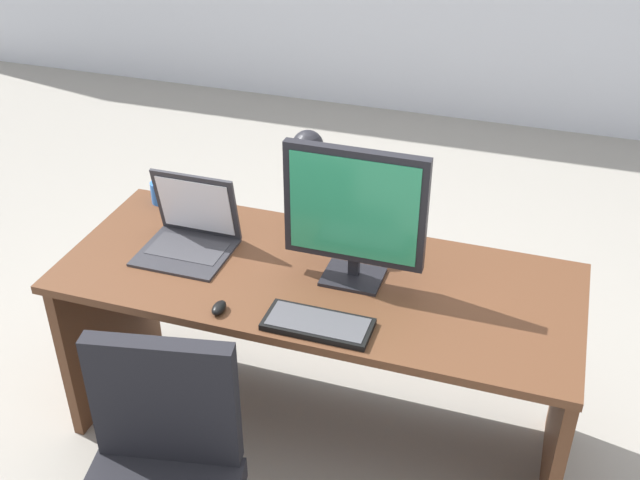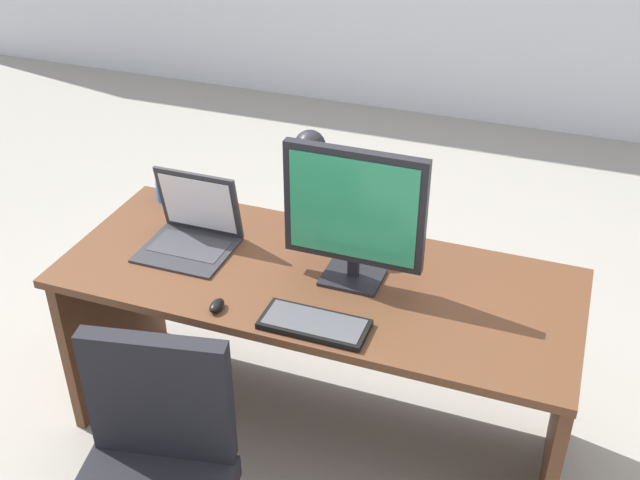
% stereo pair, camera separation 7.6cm
% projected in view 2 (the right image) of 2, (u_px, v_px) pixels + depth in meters
% --- Properties ---
extents(ground, '(12.00, 12.00, 0.00)m').
position_uv_depth(ground, '(412.00, 237.00, 4.20)').
color(ground, gray).
extents(desk, '(1.78, 0.72, 0.73)m').
position_uv_depth(desk, '(322.00, 317.00, 2.78)').
color(desk, '#56331E').
rests_on(desk, ground).
extents(monitor, '(0.47, 0.16, 0.48)m').
position_uv_depth(monitor, '(354.00, 211.00, 2.46)').
color(monitor, black).
rests_on(monitor, desk).
extents(laptop, '(0.31, 0.28, 0.27)m').
position_uv_depth(laptop, '(194.00, 223.00, 2.76)').
color(laptop, '#2D2D33').
rests_on(laptop, desk).
extents(keyboard, '(0.34, 0.15, 0.02)m').
position_uv_depth(keyboard, '(314.00, 324.00, 2.38)').
color(keyboard, black).
rests_on(keyboard, desk).
extents(mouse, '(0.04, 0.07, 0.03)m').
position_uv_depth(mouse, '(217.00, 306.00, 2.45)').
color(mouse, black).
rests_on(mouse, desk).
extents(desk_lamp, '(0.12, 0.14, 0.42)m').
position_uv_depth(desk_lamp, '(311.00, 160.00, 2.67)').
color(desk_lamp, black).
rests_on(desk_lamp, desk).
extents(coffee_mug, '(0.10, 0.07, 0.09)m').
position_uv_depth(coffee_mug, '(166.00, 190.00, 3.04)').
color(coffee_mug, blue).
rests_on(coffee_mug, desk).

